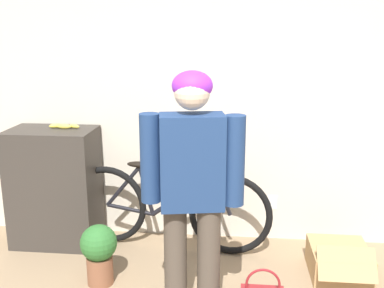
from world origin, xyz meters
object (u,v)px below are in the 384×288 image
(person, at_px, (192,181))
(bicycle, at_px, (167,208))
(cardboard_box, at_px, (339,261))
(potted_plant, at_px, (99,251))
(banana, at_px, (64,126))

(person, xyz_separation_m, bicycle, (-0.31, 0.95, -0.58))
(cardboard_box, bearing_deg, potted_plant, -170.57)
(cardboard_box, relative_size, potted_plant, 1.19)
(cardboard_box, bearing_deg, person, -149.48)
(bicycle, distance_m, banana, 1.12)
(person, xyz_separation_m, banana, (-1.20, 1.02, 0.10))
(banana, bearing_deg, bicycle, -4.41)
(banana, bearing_deg, cardboard_box, -9.57)
(person, bearing_deg, banana, 129.57)
(bicycle, relative_size, banana, 6.36)
(banana, distance_m, potted_plant, 1.15)
(potted_plant, bearing_deg, person, -24.85)
(bicycle, height_order, cardboard_box, bicycle)
(banana, bearing_deg, potted_plant, -55.20)
(banana, xyz_separation_m, potted_plant, (0.48, -0.68, -0.79))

